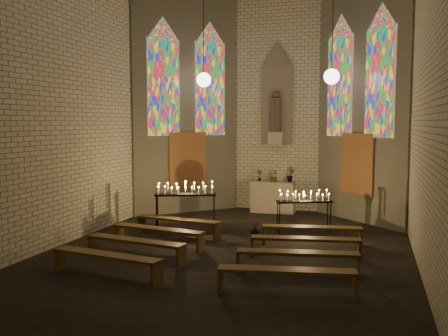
% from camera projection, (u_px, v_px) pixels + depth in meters
% --- Properties ---
extents(floor, '(12.00, 12.00, 0.00)m').
position_uv_depth(floor, '(226.00, 255.00, 11.03)').
color(floor, black).
rests_on(floor, ground).
extents(room, '(8.22, 12.43, 7.00)m').
position_uv_depth(room, '(260.00, 94.00, 13.90)').
color(room, beige).
rests_on(room, ground).
extents(altar, '(1.40, 0.60, 1.00)m').
position_uv_depth(altar, '(273.00, 197.00, 16.18)').
color(altar, '#C1B69D').
rests_on(altar, ground).
extents(flower_vase_left, '(0.22, 0.17, 0.37)m').
position_uv_depth(flower_vase_left, '(259.00, 176.00, 16.28)').
color(flower_vase_left, '#4C723F').
rests_on(flower_vase_left, altar).
extents(flower_vase_center, '(0.44, 0.41, 0.39)m').
position_uv_depth(flower_vase_center, '(274.00, 176.00, 16.04)').
color(flower_vase_center, '#4C723F').
rests_on(flower_vase_center, altar).
extents(flower_vase_right, '(0.25, 0.21, 0.44)m').
position_uv_depth(flower_vase_right, '(291.00, 175.00, 16.05)').
color(flower_vase_right, '#4C723F').
rests_on(flower_vase_right, altar).
extents(aisle_flower_pot, '(0.28, 0.28, 0.39)m').
position_uv_depth(aisle_flower_pot, '(255.00, 229.00, 12.69)').
color(aisle_flower_pot, '#4C723F').
rests_on(aisle_flower_pot, ground).
extents(votive_stand_left, '(1.70, 0.91, 1.22)m').
position_uv_depth(votive_stand_left, '(185.00, 191.00, 13.58)').
color(votive_stand_left, black).
rests_on(votive_stand_left, ground).
extents(votive_stand_right, '(1.48, 0.87, 1.07)m').
position_uv_depth(votive_stand_right, '(304.00, 198.00, 13.14)').
color(votive_stand_right, black).
rests_on(votive_stand_right, ground).
extents(pew_left_0, '(2.36, 0.70, 0.45)m').
position_uv_depth(pew_left_0, '(177.00, 222.00, 12.85)').
color(pew_left_0, '#4F3816').
rests_on(pew_left_0, ground).
extents(pew_right_0, '(2.36, 0.70, 0.45)m').
position_uv_depth(pew_right_0, '(312.00, 230.00, 11.88)').
color(pew_right_0, '#4F3816').
rests_on(pew_right_0, ground).
extents(pew_left_1, '(2.36, 0.70, 0.45)m').
position_uv_depth(pew_left_1, '(158.00, 231.00, 11.71)').
color(pew_left_1, '#4F3816').
rests_on(pew_left_1, ground).
extents(pew_right_1, '(2.36, 0.70, 0.45)m').
position_uv_depth(pew_right_1, '(305.00, 241.00, 10.73)').
color(pew_right_1, '#4F3816').
rests_on(pew_right_1, ground).
extents(pew_left_2, '(2.36, 0.70, 0.45)m').
position_uv_depth(pew_left_2, '(135.00, 243.00, 10.56)').
color(pew_left_2, '#4F3816').
rests_on(pew_left_2, ground).
extents(pew_right_2, '(2.36, 0.70, 0.45)m').
position_uv_depth(pew_right_2, '(297.00, 256.00, 9.58)').
color(pew_right_2, '#4F3816').
rests_on(pew_right_2, ground).
extents(pew_left_3, '(2.36, 0.70, 0.45)m').
position_uv_depth(pew_left_3, '(106.00, 258.00, 9.42)').
color(pew_left_3, '#4F3816').
rests_on(pew_left_3, ground).
extents(pew_right_3, '(2.36, 0.70, 0.45)m').
position_uv_depth(pew_right_3, '(287.00, 274.00, 8.44)').
color(pew_right_3, '#4F3816').
rests_on(pew_right_3, ground).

